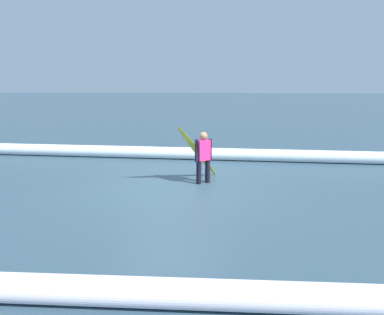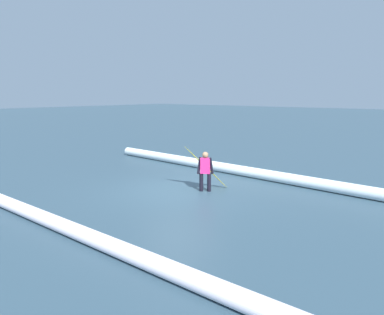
% 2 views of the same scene
% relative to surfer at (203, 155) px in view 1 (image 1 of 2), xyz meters
% --- Properties ---
extents(ground_plane, '(157.53, 157.53, 0.00)m').
position_rel_surfer_xyz_m(ground_plane, '(0.85, 0.59, -0.80)').
color(ground_plane, '#304858').
extents(surfer, '(0.45, 0.46, 1.42)m').
position_rel_surfer_xyz_m(surfer, '(0.00, 0.00, 0.00)').
color(surfer, black).
rests_on(surfer, ground_plane).
extents(surfboard, '(1.21, 1.47, 1.64)m').
position_rel_surfer_xyz_m(surfboard, '(0.17, -0.26, 0.01)').
color(surfboard, yellow).
rests_on(surfboard, ground_plane).
extents(wave_crest_foreground, '(16.34, 1.21, 0.43)m').
position_rel_surfer_xyz_m(wave_crest_foreground, '(0.02, -2.94, -0.58)').
color(wave_crest_foreground, white).
rests_on(wave_crest_foreground, ground_plane).
extents(wave_crest_midground, '(22.89, 0.66, 0.37)m').
position_rel_surfer_xyz_m(wave_crest_midground, '(0.35, 5.41, -0.61)').
color(wave_crest_midground, white).
rests_on(wave_crest_midground, ground_plane).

